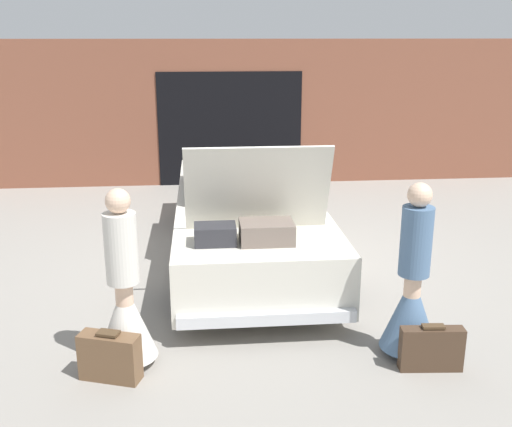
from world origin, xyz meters
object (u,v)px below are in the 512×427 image
Objects in this scene: person_left at (125,304)px; suitcase_beside_right_person at (431,349)px; suitcase_beside_left_person at (110,357)px; person_right at (412,295)px; car at (247,213)px.

person_left reaches higher than suitcase_beside_right_person.
suitcase_beside_left_person is at bearing -17.88° from person_left.
person_left is 2.94× the size of suitcase_beside_left_person.
person_right is 2.96× the size of suitcase_beside_left_person.
person_right is 2.92× the size of suitcase_beside_right_person.
car is 3.28m from suitcase_beside_left_person.
person_right is at bearing 96.31° from person_left.
suitcase_beside_left_person is 2.82m from suitcase_beside_right_person.
person_left is 2.75m from suitcase_beside_right_person.
person_right is (1.29, -2.76, 0.00)m from car.
car is 3.05m from person_right.
person_left is 0.47m from suitcase_beside_left_person.
person_left is at bearing 64.03° from suitcase_beside_left_person.
person_right reaches higher than suitcase_beside_left_person.
car is at bearing 64.29° from suitcase_beside_left_person.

